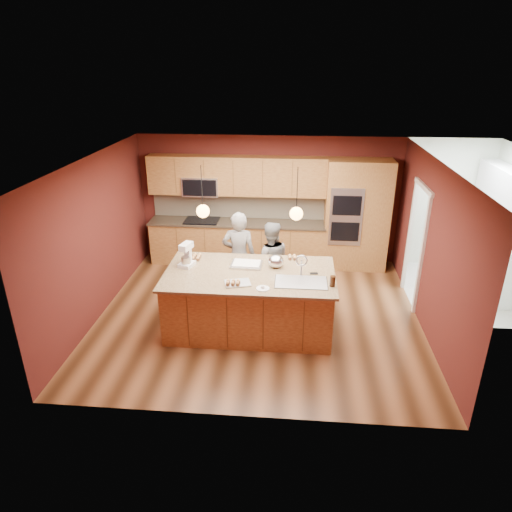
# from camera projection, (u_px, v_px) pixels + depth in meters

# --- Properties ---
(floor) EXTENTS (5.50, 5.50, 0.00)m
(floor) POSITION_uv_depth(u_px,v_px,m) (259.00, 314.00, 8.01)
(floor) COLOR #3F2412
(floor) RESTS_ON ground
(ceiling) EXTENTS (5.50, 5.50, 0.00)m
(ceiling) POSITION_uv_depth(u_px,v_px,m) (259.00, 160.00, 6.93)
(ceiling) COLOR white
(ceiling) RESTS_ON ground
(wall_back) EXTENTS (5.50, 0.00, 5.50)m
(wall_back) POSITION_uv_depth(u_px,v_px,m) (268.00, 200.00, 9.76)
(wall_back) COLOR #4D1915
(wall_back) RESTS_ON ground
(wall_front) EXTENTS (5.50, 0.00, 5.50)m
(wall_front) POSITION_uv_depth(u_px,v_px,m) (241.00, 324.00, 5.19)
(wall_front) COLOR #4D1915
(wall_front) RESTS_ON ground
(wall_left) EXTENTS (0.00, 5.00, 5.00)m
(wall_left) POSITION_uv_depth(u_px,v_px,m) (97.00, 238.00, 7.69)
(wall_left) COLOR #4D1915
(wall_left) RESTS_ON ground
(wall_right) EXTENTS (0.00, 5.00, 5.00)m
(wall_right) POSITION_uv_depth(u_px,v_px,m) (431.00, 248.00, 7.25)
(wall_right) COLOR #4D1915
(wall_right) RESTS_ON ground
(cabinet_run) EXTENTS (3.74, 0.64, 2.30)m
(cabinet_run) POSITION_uv_depth(u_px,v_px,m) (236.00, 219.00, 9.72)
(cabinet_run) COLOR brown
(cabinet_run) RESTS_ON floor
(oven_column) EXTENTS (1.30, 0.62, 2.30)m
(oven_column) POSITION_uv_depth(u_px,v_px,m) (356.00, 215.00, 9.41)
(oven_column) COLOR brown
(oven_column) RESTS_ON floor
(doorway_trim) EXTENTS (0.08, 1.11, 2.20)m
(doorway_trim) POSITION_uv_depth(u_px,v_px,m) (415.00, 247.00, 8.10)
(doorway_trim) COLOR silver
(doorway_trim) RESTS_ON wall_right
(laundry_room) EXTENTS (2.60, 2.70, 2.70)m
(laundry_room) POSITION_uv_depth(u_px,v_px,m) (512.00, 194.00, 7.98)
(laundry_room) COLOR beige
(laundry_room) RESTS_ON ground
(pendant_left) EXTENTS (0.20, 0.20, 0.80)m
(pendant_left) POSITION_uv_depth(u_px,v_px,m) (203.00, 211.00, 6.90)
(pendant_left) COLOR black
(pendant_left) RESTS_ON ceiling
(pendant_right) EXTENTS (0.20, 0.20, 0.80)m
(pendant_right) POSITION_uv_depth(u_px,v_px,m) (296.00, 213.00, 6.79)
(pendant_right) COLOR black
(pendant_right) RESTS_ON ceiling
(island) EXTENTS (2.71, 1.51, 1.38)m
(island) POSITION_uv_depth(u_px,v_px,m) (251.00, 300.00, 7.44)
(island) COLOR brown
(island) RESTS_ON floor
(person_left) EXTENTS (0.62, 0.41, 1.67)m
(person_left) POSITION_uv_depth(u_px,v_px,m) (239.00, 256.00, 8.26)
(person_left) COLOR black
(person_left) RESTS_ON floor
(person_right) EXTENTS (0.80, 0.66, 1.50)m
(person_right) POSITION_uv_depth(u_px,v_px,m) (270.00, 262.00, 8.24)
(person_right) COLOR gray
(person_right) RESTS_ON floor
(stand_mixer) EXTENTS (0.27, 0.32, 0.39)m
(stand_mixer) POSITION_uv_depth(u_px,v_px,m) (187.00, 256.00, 7.43)
(stand_mixer) COLOR white
(stand_mixer) RESTS_ON island
(sheet_cake) EXTENTS (0.52, 0.40, 0.05)m
(sheet_cake) POSITION_uv_depth(u_px,v_px,m) (246.00, 264.00, 7.49)
(sheet_cake) COLOR silver
(sheet_cake) RESTS_ON island
(cooling_rack) EXTENTS (0.44, 0.36, 0.02)m
(cooling_rack) POSITION_uv_depth(u_px,v_px,m) (238.00, 283.00, 6.89)
(cooling_rack) COLOR silver
(cooling_rack) RESTS_ON island
(mixing_bowl) EXTENTS (0.26, 0.26, 0.22)m
(mixing_bowl) POSITION_uv_depth(u_px,v_px,m) (276.00, 261.00, 7.41)
(mixing_bowl) COLOR silver
(mixing_bowl) RESTS_ON island
(plate) EXTENTS (0.20, 0.20, 0.01)m
(plate) POSITION_uv_depth(u_px,v_px,m) (263.00, 288.00, 6.73)
(plate) COLOR white
(plate) RESTS_ON island
(tumbler) EXTENTS (0.08, 0.08, 0.17)m
(tumbler) POSITION_uv_depth(u_px,v_px,m) (333.00, 281.00, 6.79)
(tumbler) COLOR #32190B
(tumbler) RESTS_ON island
(phone) EXTENTS (0.13, 0.08, 0.01)m
(phone) POSITION_uv_depth(u_px,v_px,m) (314.00, 273.00, 7.21)
(phone) COLOR black
(phone) RESTS_ON island
(cupcakes_left) EXTENTS (0.24, 0.24, 0.07)m
(cupcakes_left) POSITION_uv_depth(u_px,v_px,m) (194.00, 257.00, 7.74)
(cupcakes_left) COLOR tan
(cupcakes_left) RESTS_ON island
(cupcakes_rack) EXTENTS (0.23, 0.15, 0.07)m
(cupcakes_rack) POSITION_uv_depth(u_px,v_px,m) (233.00, 283.00, 6.81)
(cupcakes_rack) COLOR tan
(cupcakes_rack) RESTS_ON island
(cupcakes_right) EXTENTS (0.15, 0.15, 0.07)m
(cupcakes_right) POSITION_uv_depth(u_px,v_px,m) (292.00, 257.00, 7.73)
(cupcakes_right) COLOR tan
(cupcakes_right) RESTS_ON island
(washer) EXTENTS (0.71, 0.73, 1.07)m
(washer) POSITION_uv_depth(u_px,v_px,m) (494.00, 274.00, 8.25)
(washer) COLOR white
(washer) RESTS_ON floor
(dryer) EXTENTS (0.81, 0.82, 1.07)m
(dryer) POSITION_uv_depth(u_px,v_px,m) (480.00, 258.00, 8.94)
(dryer) COLOR white
(dryer) RESTS_ON floor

